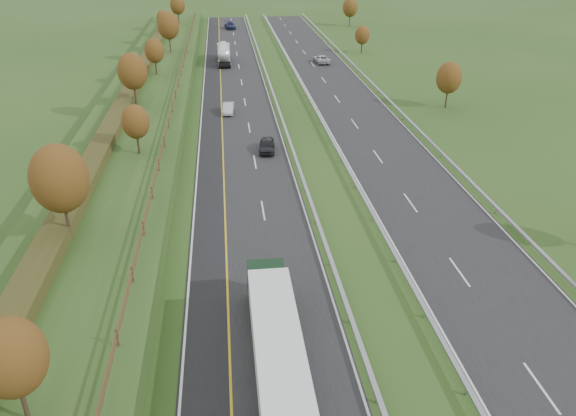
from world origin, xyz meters
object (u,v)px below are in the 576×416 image
object	(u,v)px
car_dark_near	(267,145)
box_lorry	(276,347)
road_tanker	(224,53)
car_small_far	(230,25)
car_silver_mid	(228,108)
car_oncoming	(322,59)

from	to	relation	value
car_dark_near	box_lorry	bearing A→B (deg)	-87.80
road_tanker	car_dark_near	world-z (taller)	road_tanker
box_lorry	car_dark_near	xyz separation A→B (m)	(2.43, 36.66, -1.55)
car_dark_near	car_small_far	bearing A→B (deg)	97.45
car_silver_mid	car_small_far	bearing A→B (deg)	92.92
car_oncoming	car_small_far	bearing A→B (deg)	-72.40
box_lorry	car_oncoming	distance (m)	84.55
car_small_far	car_oncoming	xyz separation A→B (m)	(16.54, -42.78, -0.09)
car_dark_near	road_tanker	bearing A→B (deg)	101.02
box_lorry	car_silver_mid	xyz separation A→B (m)	(-1.72, 52.34, -1.61)
car_oncoming	box_lorry	bearing A→B (deg)	75.05
car_silver_mid	car_small_far	xyz separation A→B (m)	(1.89, 73.30, 0.14)
car_dark_near	car_small_far	world-z (taller)	car_small_far
box_lorry	car_silver_mid	distance (m)	52.39
car_dark_near	car_oncoming	xyz separation A→B (m)	(14.29, 46.20, 0.01)
box_lorry	car_small_far	bearing A→B (deg)	89.92
box_lorry	road_tanker	size ratio (longest dim) A/B	1.45
car_dark_near	car_silver_mid	xyz separation A→B (m)	(-4.15, 15.68, -0.05)
box_lorry	car_silver_mid	bearing A→B (deg)	91.88
road_tanker	car_dark_near	distance (m)	48.93
car_dark_near	car_silver_mid	size ratio (longest dim) A/B	1.04
road_tanker	car_small_far	size ratio (longest dim) A/B	1.97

